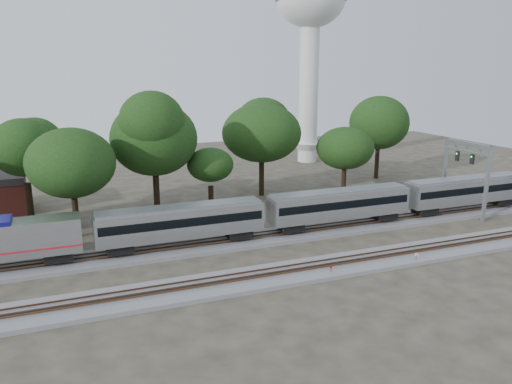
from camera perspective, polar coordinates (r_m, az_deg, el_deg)
ground at (r=50.29m, az=2.46°, el=-7.71°), size 160.00×160.00×0.00m
track_far at (r=55.41m, az=-0.04°, el=-5.37°), size 160.00×5.00×0.73m
track_near at (r=46.86m, az=4.45°, el=-9.15°), size 160.00×5.00×0.73m
train at (r=70.34m, az=22.89°, el=0.26°), size 127.94×3.12×4.59m
switch_stand_red at (r=46.78m, az=8.57°, el=-8.73°), size 0.32×0.12×1.02m
switch_stand_white at (r=51.45m, az=17.84°, el=-7.06°), size 0.35×0.10×1.10m
switch_lever at (r=48.83m, az=12.01°, el=-8.52°), size 0.56×0.42×0.30m
water_tower at (r=101.24m, az=6.23°, el=19.01°), size 13.41×13.41×37.13m
signal_gantry at (r=69.26m, az=22.87°, el=3.19°), size 0.66×7.79×9.47m
tree_1 at (r=65.47m, az=-25.06°, el=4.62°), size 9.56×9.56×13.48m
tree_2 at (r=58.13m, az=-20.38°, el=3.13°), size 8.66×8.66×12.21m
tree_3 at (r=64.07m, az=-11.59°, el=6.00°), size 10.14×10.14×14.30m
tree_4 at (r=65.69m, az=-5.25°, el=3.09°), size 6.34×6.34×8.94m
tree_5 at (r=73.09m, az=0.65°, el=6.75°), size 9.51×9.51×13.40m
tree_6 at (r=75.06m, az=10.15°, el=4.94°), size 7.16×7.16×10.09m
tree_7 at (r=87.24m, az=13.90°, el=7.69°), size 9.74×9.74×13.73m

